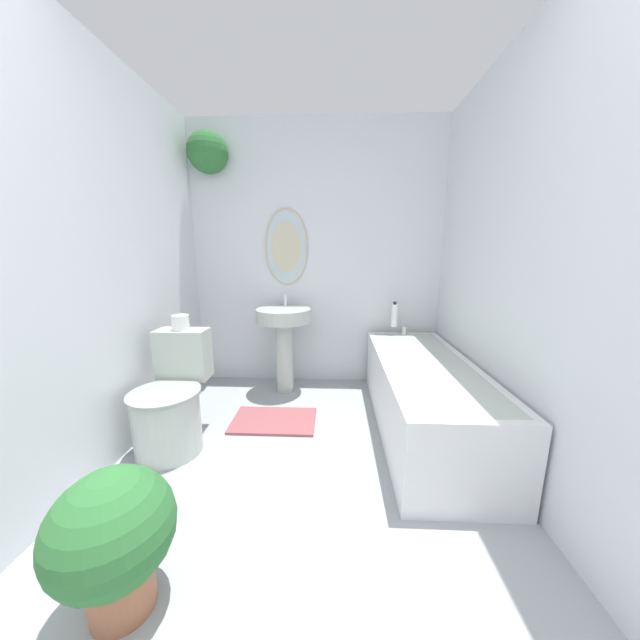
{
  "coord_description": "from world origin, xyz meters",
  "views": [
    {
      "loc": [
        0.17,
        -0.3,
        1.25
      ],
      "look_at": [
        0.08,
        1.69,
        0.83
      ],
      "focal_mm": 18.0,
      "sensor_mm": 36.0,
      "label": 1
    }
  ],
  "objects_px": {
    "potted_plant": "(114,535)",
    "toilet_paper_roll": "(181,322)",
    "bathtub": "(424,394)",
    "toilet": "(172,404)",
    "pedestal_sink": "(284,331)",
    "shampoo_bottle": "(394,315)"
  },
  "relations": [
    {
      "from": "potted_plant",
      "to": "toilet_paper_roll",
      "type": "height_order",
      "value": "toilet_paper_roll"
    },
    {
      "from": "bathtub",
      "to": "toilet_paper_roll",
      "type": "relative_size",
      "value": 15.14
    },
    {
      "from": "toilet",
      "to": "toilet_paper_roll",
      "type": "height_order",
      "value": "toilet_paper_roll"
    },
    {
      "from": "toilet",
      "to": "pedestal_sink",
      "type": "xyz_separation_m",
      "value": [
        0.59,
        0.89,
        0.27
      ]
    },
    {
      "from": "toilet",
      "to": "potted_plant",
      "type": "distance_m",
      "value": 1.02
    },
    {
      "from": "toilet",
      "to": "toilet_paper_roll",
      "type": "relative_size",
      "value": 6.66
    },
    {
      "from": "bathtub",
      "to": "toilet_paper_roll",
      "type": "bearing_deg",
      "value": -177.67
    },
    {
      "from": "bathtub",
      "to": "potted_plant",
      "type": "xyz_separation_m",
      "value": [
        -1.38,
        -1.26,
        0.04
      ]
    },
    {
      "from": "shampoo_bottle",
      "to": "toilet_paper_roll",
      "type": "height_order",
      "value": "toilet_paper_roll"
    },
    {
      "from": "pedestal_sink",
      "to": "potted_plant",
      "type": "height_order",
      "value": "pedestal_sink"
    },
    {
      "from": "pedestal_sink",
      "to": "potted_plant",
      "type": "xyz_separation_m",
      "value": [
        -0.3,
        -1.87,
        -0.25
      ]
    },
    {
      "from": "toilet",
      "to": "bathtub",
      "type": "height_order",
      "value": "toilet"
    },
    {
      "from": "toilet",
      "to": "potted_plant",
      "type": "relative_size",
      "value": 1.37
    },
    {
      "from": "toilet",
      "to": "bathtub",
      "type": "distance_m",
      "value": 1.7
    },
    {
      "from": "toilet",
      "to": "shampoo_bottle",
      "type": "distance_m",
      "value": 1.93
    },
    {
      "from": "bathtub",
      "to": "potted_plant",
      "type": "height_order",
      "value": "bathtub"
    },
    {
      "from": "pedestal_sink",
      "to": "shampoo_bottle",
      "type": "height_order",
      "value": "pedestal_sink"
    },
    {
      "from": "toilet",
      "to": "pedestal_sink",
      "type": "relative_size",
      "value": 0.85
    },
    {
      "from": "toilet",
      "to": "bathtub",
      "type": "bearing_deg",
      "value": 9.64
    },
    {
      "from": "pedestal_sink",
      "to": "bathtub",
      "type": "xyz_separation_m",
      "value": [
        1.09,
        -0.6,
        -0.3
      ]
    },
    {
      "from": "toilet_paper_roll",
      "to": "toilet",
      "type": "bearing_deg",
      "value": -90.0
    },
    {
      "from": "pedestal_sink",
      "to": "shampoo_bottle",
      "type": "bearing_deg",
      "value": 7.6
    }
  ]
}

